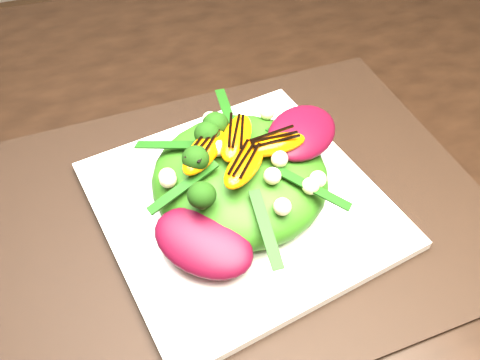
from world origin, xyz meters
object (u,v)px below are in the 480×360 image
object	(u,v)px
plate_base	(240,204)
salad_bowl	(240,195)
dining_table	(298,142)
placemat	(240,208)
lettuce_mound	(240,177)
orange_segment	(234,138)

from	to	relation	value
plate_base	salad_bowl	xyz separation A→B (m)	(0.00, -0.00, 0.01)
dining_table	salad_bowl	size ratio (longest dim) A/B	6.35
dining_table	plate_base	bearing A→B (deg)	-139.40
dining_table	placemat	xyz separation A→B (m)	(-0.12, -0.10, 0.02)
placemat	plate_base	world-z (taller)	plate_base
salad_bowl	lettuce_mound	xyz separation A→B (m)	(0.00, 0.00, 0.03)
plate_base	placemat	bearing A→B (deg)	-90.00
dining_table	salad_bowl	bearing A→B (deg)	-139.40
dining_table	salad_bowl	world-z (taller)	dining_table
lettuce_mound	orange_segment	size ratio (longest dim) A/B	2.69
placemat	dining_table	bearing A→B (deg)	40.60
salad_bowl	lettuce_mound	distance (m)	0.03
placemat	lettuce_mound	size ratio (longest dim) A/B	2.93
plate_base	lettuce_mound	world-z (taller)	lettuce_mound
dining_table	plate_base	distance (m)	0.15
salad_bowl	lettuce_mound	size ratio (longest dim) A/B	1.36
lettuce_mound	dining_table	bearing A→B (deg)	40.60
plate_base	orange_segment	bearing A→B (deg)	91.35
lettuce_mound	salad_bowl	bearing A→B (deg)	-90.00
lettuce_mound	orange_segment	xyz separation A→B (m)	(-0.00, 0.02, 0.04)
plate_base	lettuce_mound	xyz separation A→B (m)	(0.00, -0.00, 0.04)
dining_table	salad_bowl	distance (m)	0.16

